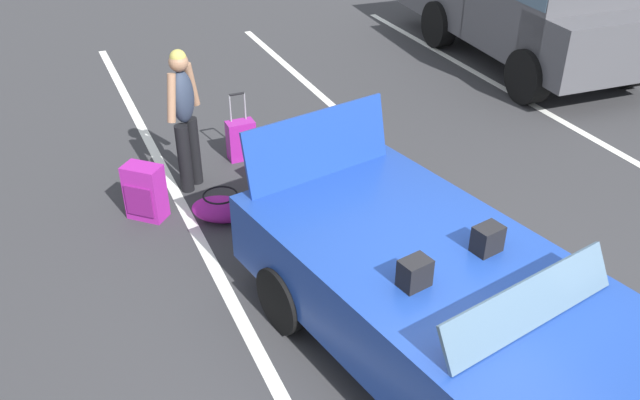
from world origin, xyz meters
name	(u,v)px	position (x,y,z in m)	size (l,w,h in m)	color
ground_plane	(457,374)	(0.00, 0.00, 0.00)	(80.00, 80.00, 0.00)	#333335
lot_line_mid	(586,327)	(0.00, 1.33, 0.00)	(18.00, 0.12, 0.01)	silver
convertible_car	(485,333)	(0.19, 0.04, 0.59)	(4.38, 2.48, 1.54)	navy
suitcase_large_black	(293,168)	(-3.06, -0.16, 0.37)	(0.43, 0.55, 0.74)	#2D2319
suitcase_medium_bright	(145,192)	(-3.32, -1.75, 0.31)	(0.45, 0.45, 0.62)	#991E8C
suitcase_small_carryon	(241,140)	(-4.19, -0.39, 0.25)	(0.20, 0.34, 0.86)	#991E8C
duffel_bag	(221,209)	(-2.90, -1.05, 0.16)	(0.57, 0.71, 0.34)	#991E8C
traveler_person	(184,113)	(-3.77, -1.14, 0.93)	(0.48, 0.49, 1.65)	black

